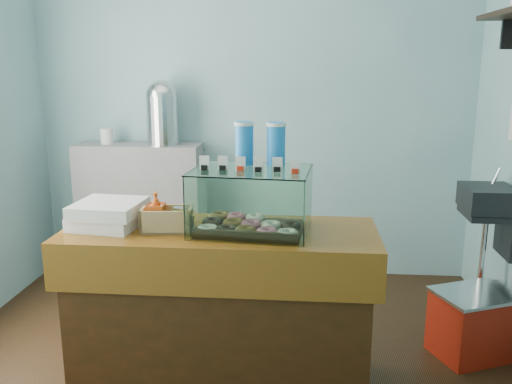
# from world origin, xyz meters

# --- Properties ---
(ground) EXTENTS (3.50, 3.50, 0.00)m
(ground) POSITION_xyz_m (0.00, 0.00, 0.00)
(ground) COLOR black
(ground) RESTS_ON ground
(room_shell) EXTENTS (3.54, 3.04, 2.82)m
(room_shell) POSITION_xyz_m (0.03, 0.01, 1.71)
(room_shell) COLOR #729CA6
(room_shell) RESTS_ON ground
(counter) EXTENTS (1.60, 0.60, 0.90)m
(counter) POSITION_xyz_m (0.00, -0.25, 0.46)
(counter) COLOR #411E0C
(counter) RESTS_ON ground
(back_shelf) EXTENTS (1.00, 0.32, 1.10)m
(back_shelf) POSITION_xyz_m (-0.90, 1.32, 0.55)
(back_shelf) COLOR gray
(back_shelf) RESTS_ON ground
(display_case) EXTENTS (0.62, 0.47, 0.54)m
(display_case) POSITION_xyz_m (0.16, -0.23, 1.07)
(display_case) COLOR #341D0F
(display_case) RESTS_ON counter
(condiment_crate) EXTENTS (0.26, 0.17, 0.20)m
(condiment_crate) POSITION_xyz_m (-0.27, -0.30, 0.97)
(condiment_crate) COLOR tan
(condiment_crate) RESTS_ON counter
(pastry_boxes) EXTENTS (0.37, 0.37, 0.13)m
(pastry_boxes) POSITION_xyz_m (-0.58, -0.24, 0.97)
(pastry_boxes) COLOR silver
(pastry_boxes) RESTS_ON counter
(coffee_urn) EXTENTS (0.27, 0.27, 0.51)m
(coffee_urn) POSITION_xyz_m (-0.69, 1.30, 1.37)
(coffee_urn) COLOR silver
(coffee_urn) RESTS_ON back_shelf
(red_cooler) EXTENTS (0.56, 0.51, 0.41)m
(red_cooler) POSITION_xyz_m (1.46, 0.22, 0.20)
(red_cooler) COLOR #B41F0E
(red_cooler) RESTS_ON ground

